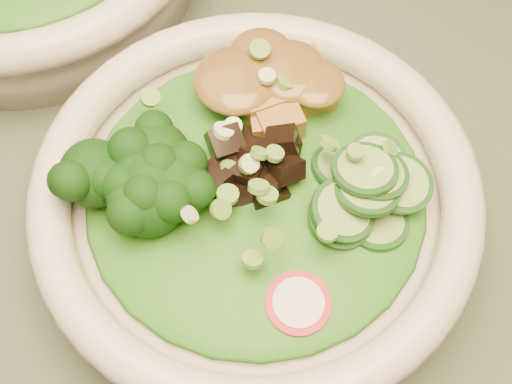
{
  "coord_description": "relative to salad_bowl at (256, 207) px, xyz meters",
  "views": [
    {
      "loc": [
        -0.24,
        -0.27,
        1.15
      ],
      "look_at": [
        -0.23,
        -0.08,
        0.81
      ],
      "focal_mm": 50.0,
      "sensor_mm": 36.0,
      "label": 1
    }
  ],
  "objects": [
    {
      "name": "floor",
      "position": [
        0.23,
        0.08,
        -0.79
      ],
      "size": [
        4.0,
        4.0,
        0.0
      ],
      "primitive_type": "plane",
      "color": "#58331E",
      "rests_on": "ground"
    },
    {
      "name": "salad_bowl",
      "position": [
        0.0,
        0.0,
        0.0
      ],
      "size": [
        0.25,
        0.25,
        0.07
      ],
      "rotation": [
        0.0,
        0.0,
        0.22
      ],
      "color": "silver",
      "rests_on": "dining_table"
    },
    {
      "name": "lettuce_bed",
      "position": [
        0.0,
        0.0,
        0.02
      ],
      "size": [
        0.19,
        0.19,
        0.02
      ],
      "primitive_type": "ellipsoid",
      "color": "#226815",
      "rests_on": "salad_bowl"
    },
    {
      "name": "broccoli_florets",
      "position": [
        -0.06,
        -0.0,
        0.03
      ],
      "size": [
        0.09,
        0.08,
        0.04
      ],
      "primitive_type": null,
      "rotation": [
        0.0,
        0.0,
        0.22
      ],
      "color": "black",
      "rests_on": "salad_bowl"
    },
    {
      "name": "radish_slices",
      "position": [
        0.0,
        -0.06,
        0.02
      ],
      "size": [
        0.11,
        0.06,
        0.02
      ],
      "primitive_type": null,
      "rotation": [
        0.0,
        0.0,
        0.22
      ],
      "color": "#B70E2B",
      "rests_on": "salad_bowl"
    },
    {
      "name": "cucumber_slices",
      "position": [
        0.06,
        -0.0,
        0.03
      ],
      "size": [
        0.08,
        0.08,
        0.03
      ],
      "primitive_type": null,
      "rotation": [
        0.0,
        0.0,
        0.22
      ],
      "color": "#93C46D",
      "rests_on": "salad_bowl"
    },
    {
      "name": "mushroom_heap",
      "position": [
        0.0,
        0.01,
        0.03
      ],
      "size": [
        0.08,
        0.08,
        0.04
      ],
      "primitive_type": null,
      "rotation": [
        0.0,
        0.0,
        0.22
      ],
      "color": "black",
      "rests_on": "salad_bowl"
    },
    {
      "name": "tofu_cubes",
      "position": [
        0.0,
        0.06,
        0.03
      ],
      "size": [
        0.09,
        0.07,
        0.03
      ],
      "primitive_type": null,
      "rotation": [
        0.0,
        0.0,
        0.22
      ],
      "color": "olive",
      "rests_on": "salad_bowl"
    },
    {
      "name": "peanut_sauce",
      "position": [
        0.0,
        0.06,
        0.04
      ],
      "size": [
        0.07,
        0.05,
        0.01
      ],
      "primitive_type": "ellipsoid",
      "color": "brown",
      "rests_on": "tofu_cubes"
    },
    {
      "name": "scallion_garnish",
      "position": [
        0.0,
        0.0,
        0.04
      ],
      "size": [
        0.18,
        0.18,
        0.02
      ],
      "primitive_type": null,
      "color": "#649E38",
      "rests_on": "salad_bowl"
    }
  ]
}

